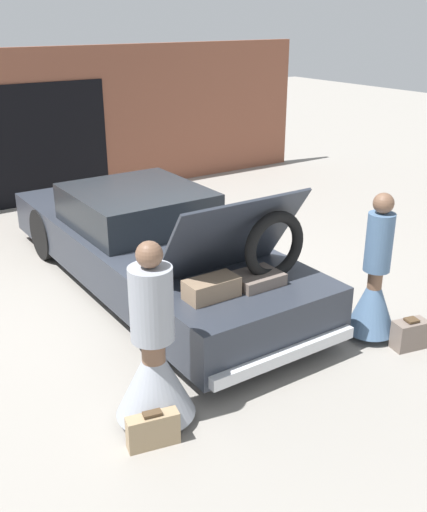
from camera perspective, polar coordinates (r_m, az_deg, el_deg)
name	(u,v)px	position (r m, az deg, el deg)	size (l,w,h in m)	color
ground_plane	(152,283)	(8.03, -5.91, -2.61)	(40.00, 40.00, 0.00)	gray
garage_wall_back	(32,129)	(11.58, -16.92, 11.51)	(12.00, 0.14, 2.80)	brown
car	(150,244)	(7.82, -6.08, 1.17)	(1.87, 5.47, 1.69)	#2D333D
person_left	(154,362)	(5.20, -5.70, -9.97)	(0.70, 0.70, 1.69)	brown
person_right	(374,288)	(6.69, 15.05, -2.93)	(0.54, 0.54, 1.66)	brown
suitcase_beside_left_person	(153,430)	(5.18, -5.78, -16.17)	(0.46, 0.22, 0.33)	#9E8460
suitcase_beside_right_person	(410,334)	(6.79, 18.18, -7.10)	(0.40, 0.27, 0.34)	#75665B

